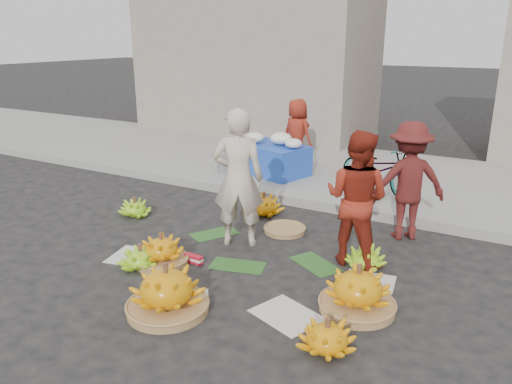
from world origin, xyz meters
The scene contains 23 objects.
ground centered at (0.00, 0.00, 0.00)m, with size 80.00×80.00×0.00m, color black.
curb centered at (0.00, 2.20, 0.07)m, with size 40.00×0.25×0.15m, color gray.
sidewalk centered at (0.00, 4.30, 0.06)m, with size 40.00×4.00×0.12m, color gray.
building_left centered at (-4.00, 7.20, 2.00)m, with size 6.00×3.00×4.00m, color gray.
newspaper_scatter centered at (0.00, -0.80, 0.00)m, with size 3.20×1.80×0.00m, color silver, non-canonical shape.
banana_leaves centered at (-0.10, 0.20, 0.00)m, with size 2.00×1.00×0.00m, color #21511B, non-canonical shape.
banana_bunch_0 centered at (-0.90, -0.63, 0.18)m, with size 0.68×0.68×0.43m.
banana_bunch_1 centered at (-1.07, -0.81, 0.13)m, with size 0.49×0.49×0.31m.
banana_bunch_2 centered at (-0.17, -1.43, 0.24)m, with size 0.81×0.81×0.53m.
banana_bunch_3 centered at (1.46, -1.25, 0.14)m, with size 0.53×0.53×0.33m.
banana_bunch_4 centered at (1.47, -0.47, 0.22)m, with size 0.84×0.84×0.51m.
banana_bunch_5 centered at (1.24, 0.52, 0.13)m, with size 0.58×0.58×0.30m.
banana_bunch_6 centered at (-2.35, 0.50, 0.13)m, with size 0.46×0.46×0.30m.
banana_bunch_7 centered at (-0.67, 1.51, 0.16)m, with size 0.75×0.75×0.36m.
basket_spare centered at (-0.08, 1.04, 0.03)m, with size 0.57×0.57×0.07m, color olive.
incense_stack centered at (-0.61, -0.40, 0.06)m, with size 0.25×0.08×0.10m, color red.
vendor_cream centered at (-0.44, 0.38, 0.90)m, with size 0.66×0.43×1.80m, color beige.
vendor_red centered at (1.07, 0.59, 0.81)m, with size 0.79×0.62×1.63m, color #9C2B18.
man_striped centered at (1.41, 1.68, 0.80)m, with size 1.03×0.59×1.59m, color maroon.
flower_table centered at (-1.48, 3.31, 0.44)m, with size 1.53×1.20×0.78m.
grey_bucket centered at (-2.30, 2.94, 0.28)m, with size 0.28×0.28×0.32m, color slate.
flower_vendor centered at (-1.23, 3.87, 0.80)m, with size 0.67×0.43×1.36m, color #9C2B18.
bicycle centered at (0.63, 3.11, 0.53)m, with size 1.54×0.54×0.81m, color gray.
Camera 1 is at (2.76, -4.83, 2.66)m, focal length 35.00 mm.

